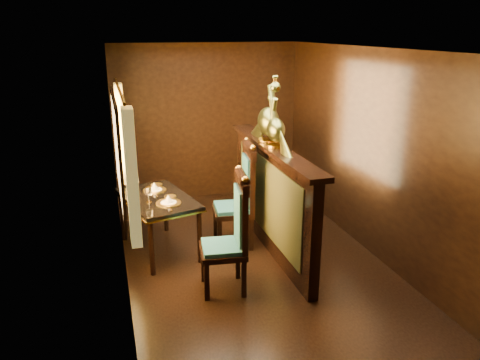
% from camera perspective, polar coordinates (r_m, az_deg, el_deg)
% --- Properties ---
extents(ground, '(5.00, 5.00, 0.00)m').
position_cam_1_polar(ground, '(5.77, 1.70, -9.95)').
color(ground, black).
rests_on(ground, ground).
extents(room_shell, '(3.04, 5.04, 2.52)m').
position_cam_1_polar(room_shell, '(5.21, 0.90, 5.56)').
color(room_shell, black).
rests_on(room_shell, ground).
extents(partition, '(0.26, 2.70, 1.36)m').
position_cam_1_polar(partition, '(5.84, 3.85, -1.98)').
color(partition, black).
rests_on(partition, ground).
extents(dining_table, '(1.02, 1.37, 0.92)m').
position_cam_1_polar(dining_table, '(5.88, -10.03, -2.70)').
color(dining_table, black).
rests_on(dining_table, ground).
extents(chair_left, '(0.53, 0.55, 1.34)m').
position_cam_1_polar(chair_left, '(4.94, -0.72, -6.00)').
color(chair_left, black).
rests_on(chair_left, ground).
extents(chair_right, '(0.55, 0.57, 1.38)m').
position_cam_1_polar(chair_right, '(5.95, 0.32, -1.47)').
color(chair_right, black).
rests_on(chair_right, ground).
extents(peacock_left, '(0.21, 0.56, 0.67)m').
position_cam_1_polar(peacock_left, '(5.50, 4.42, 7.38)').
color(peacock_left, '#1A5032').
rests_on(peacock_left, partition).
extents(peacock_right, '(0.26, 0.70, 0.83)m').
position_cam_1_polar(peacock_right, '(5.73, 3.52, 8.65)').
color(peacock_right, '#1A5032').
rests_on(peacock_right, partition).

